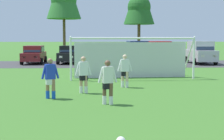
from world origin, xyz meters
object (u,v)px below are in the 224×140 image
Objects in this scene: player_defender_far at (83,75)px; player_winger_right at (108,82)px; parked_car_slot_center at (137,52)px; parked_car_slot_center_right at (159,52)px; player_winger_left at (50,78)px; parked_car_slot_far_left at (34,54)px; parked_car_slot_right at (201,52)px; parked_car_slot_left at (69,54)px; parked_car_slot_center_left at (96,54)px; player_midfield_center at (125,71)px; soccer_goal at (131,57)px.

player_defender_far is 2.65m from player_winger_right.
parked_car_slot_center_right is at bearing -41.19° from parked_car_slot_center.
parked_car_slot_far_left reaches higher than player_winger_left.
parked_car_slot_right is (16.02, -0.78, 0.24)m from parked_car_slot_far_left.
player_winger_left is 2.59m from player_winger_right.
parked_car_slot_left is 0.93× the size of parked_car_slot_right.
parked_car_slot_center_left is 4.06m from parked_car_slot_center.
parked_car_slot_center reaches higher than player_winger_right.
parked_car_slot_far_left is 0.91× the size of parked_car_slot_center.
player_midfield_center and player_winger_right have the same top height.
player_midfield_center is 14.89m from parked_car_slot_center_right.
player_winger_left is at bearing -95.34° from parked_car_slot_center_left.
parked_car_slot_far_left and parked_car_slot_center_left have the same top height.
parked_car_slot_center_right is (3.70, 10.47, -0.18)m from soccer_goal.
parked_car_slot_far_left is 6.03m from parked_car_slot_center_left.
parked_car_slot_center is at bearing 79.99° from player_winger_right.
parked_car_slot_center_right is at bearing 70.54° from soccer_goal.
soccer_goal is 1.61× the size of parked_car_slot_center.
parked_car_slot_far_left is 11.97m from parked_car_slot_center_right.
player_winger_left is 0.36× the size of parked_car_slot_right.
parked_car_slot_right is (11.75, 17.36, 0.29)m from player_winger_left.
player_winger_left is at bearing -124.11° from parked_car_slot_right.
parked_car_slot_far_left is (-5.54, 16.92, 0.05)m from player_defender_far.
player_defender_far and player_winger_left have the same top height.
soccer_goal is at bearing -67.58° from parked_car_slot_left.
parked_car_slot_center_right is (6.38, 15.82, 0.29)m from player_defender_far.
soccer_goal is at bearing -125.85° from parked_car_slot_right.
parked_car_slot_far_left is (-4.27, 18.13, 0.05)m from player_winger_left.
player_defender_far is at bearing -122.98° from parked_car_slot_right.
player_winger_right is at bearing -28.51° from player_winger_left.
player_midfield_center and player_winger_left have the same top height.
player_midfield_center is at bearing -99.12° from parked_car_slot_center.
soccer_goal reaches higher than player_defender_far.
player_winger_right is (-0.97, -4.05, 0.00)m from player_midfield_center.
parked_car_slot_center_left is at bearing 88.47° from player_defender_far.
parked_car_slot_right reaches higher than parked_car_slot_far_left.
soccer_goal is 4.58× the size of player_defender_far.
parked_car_slot_center_right is at bearing -8.29° from parked_car_slot_left.
player_winger_right is (2.28, -1.24, 0.00)m from player_winger_left.
soccer_goal reaches higher than parked_car_slot_far_left.
player_winger_right is 19.90m from parked_car_slot_center_left.
soccer_goal is 1.63× the size of parked_car_slot_right.
player_defender_far is 17.06m from parked_car_slot_center_right.
player_winger_right is 0.35× the size of parked_car_slot_center.
parked_car_slot_center is 6.10m from parked_car_slot_right.
parked_car_slot_left is at bearing 99.19° from player_winger_right.
soccer_goal is 1.76× the size of parked_car_slot_left.
parked_car_slot_right is (10.01, -1.29, 0.24)m from parked_car_slot_center_left.
parked_car_slot_left is at bearing -176.68° from parked_car_slot_center.
player_winger_right is 20.45m from parked_car_slot_far_left.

